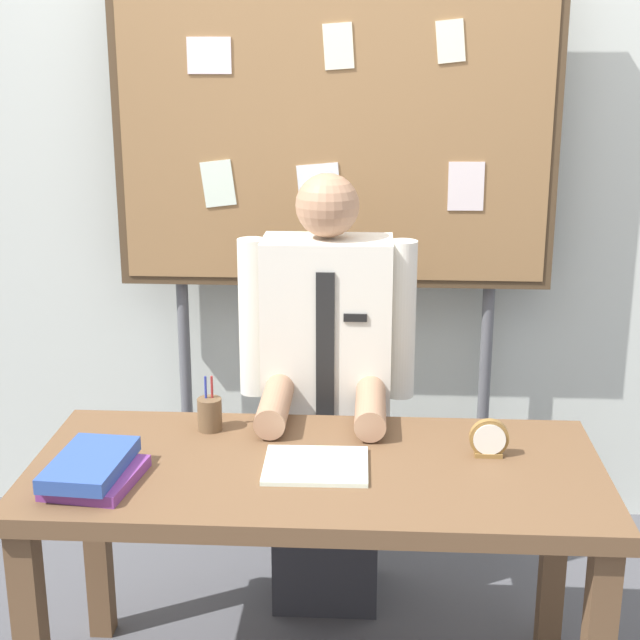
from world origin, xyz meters
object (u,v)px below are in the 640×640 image
at_px(bulletin_board, 334,130).
at_px(desk_clock, 489,440).
at_px(pen_holder, 210,414).
at_px(open_notebook, 318,466).
at_px(book_stack, 92,470).
at_px(person, 327,413).
at_px(desk, 316,498).

distance_m(bulletin_board, desk_clock, 1.27).
bearing_deg(pen_holder, open_notebook, -36.11).
relative_size(bulletin_board, book_stack, 6.96).
relative_size(person, desk_clock, 13.53).
distance_m(desk, person, 0.54).
bearing_deg(open_notebook, desk_clock, 12.22).
xyz_separation_m(open_notebook, pen_holder, (-0.32, 0.24, 0.04)).
bearing_deg(person, pen_holder, -135.05).
bearing_deg(book_stack, pen_holder, 56.14).
xyz_separation_m(desk, person, (0.00, 0.54, 0.03)).
relative_size(person, open_notebook, 5.24).
height_order(desk_clock, pen_holder, pen_holder).
relative_size(person, bulletin_board, 0.67).
xyz_separation_m(person, bulletin_board, (-0.00, 0.48, 0.85)).
xyz_separation_m(bulletin_board, open_notebook, (0.00, -1.03, -0.78)).
xyz_separation_m(book_stack, pen_holder, (0.24, 0.36, 0.01)).
bearing_deg(open_notebook, book_stack, -168.07).
distance_m(open_notebook, pen_holder, 0.40).
bearing_deg(desk_clock, book_stack, -167.94).
height_order(open_notebook, desk_clock, desk_clock).
distance_m(bulletin_board, open_notebook, 1.29).
bearing_deg(open_notebook, pen_holder, 143.89).
height_order(desk, pen_holder, pen_holder).
xyz_separation_m(book_stack, open_notebook, (0.56, 0.12, -0.03)).
relative_size(bulletin_board, open_notebook, 7.77).
bearing_deg(bulletin_board, pen_holder, -111.93).
height_order(person, bulletin_board, bulletin_board).
height_order(book_stack, pen_holder, pen_holder).
bearing_deg(pen_holder, desk_clock, -10.04).
relative_size(book_stack, pen_holder, 1.90).
distance_m(desk, bulletin_board, 1.34).
relative_size(open_notebook, desk_clock, 2.58).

